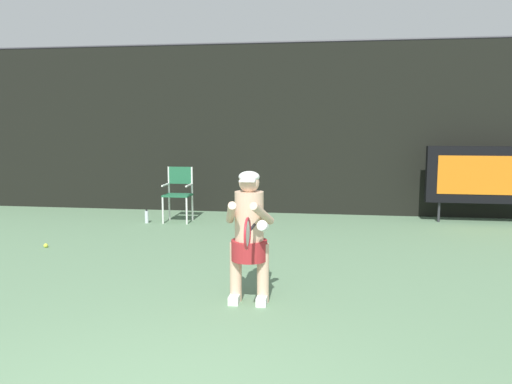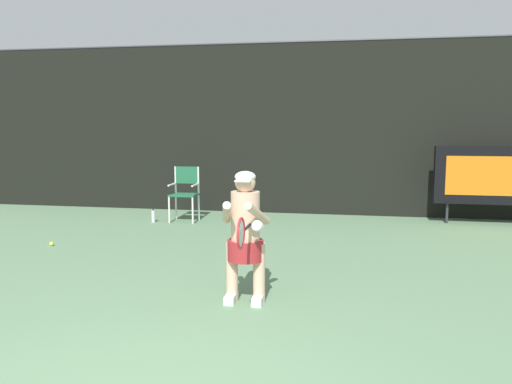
% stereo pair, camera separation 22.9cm
% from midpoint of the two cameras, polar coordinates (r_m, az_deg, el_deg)
% --- Properties ---
extents(backdrop_screen, '(18.00, 0.12, 3.66)m').
position_cam_midpoint_polar(backdrop_screen, '(11.21, 2.09, 6.89)').
color(backdrop_screen, black).
rests_on(backdrop_screen, ground).
extents(scoreboard, '(2.20, 0.21, 1.50)m').
position_cam_midpoint_polar(scoreboard, '(10.92, 23.32, 1.73)').
color(scoreboard, black).
rests_on(scoreboard, ground).
extents(umpire_chair, '(0.52, 0.44, 1.08)m').
position_cam_midpoint_polar(umpire_chair, '(10.38, -9.15, 0.15)').
color(umpire_chair, white).
rests_on(umpire_chair, ground).
extents(water_bottle, '(0.07, 0.07, 0.27)m').
position_cam_midpoint_polar(water_bottle, '(10.40, -12.55, -2.68)').
color(water_bottle, silver).
rests_on(water_bottle, ground).
extents(tennis_player, '(0.54, 0.62, 1.43)m').
position_cam_midpoint_polar(tennis_player, '(5.58, -1.95, -4.48)').
color(tennis_player, white).
rests_on(tennis_player, ground).
extents(tennis_racket, '(0.03, 0.60, 0.31)m').
position_cam_midpoint_polar(tennis_racket, '(4.99, -2.23, -4.52)').
color(tennis_racket, black).
extents(tennis_ball_loose, '(0.07, 0.07, 0.07)m').
position_cam_midpoint_polar(tennis_ball_loose, '(8.86, -22.80, -5.45)').
color(tennis_ball_loose, '#CCDB3D').
rests_on(tennis_ball_loose, ground).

